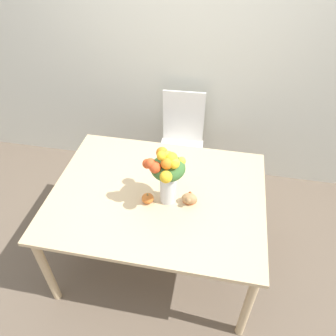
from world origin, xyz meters
The scene contains 7 objects.
ground_plane centered at (0.00, 0.00, 0.00)m, with size 12.00×12.00×0.00m, color brown.
wall_back centered at (0.00, 1.26, 1.35)m, with size 8.00×0.06×2.70m.
dining_table centered at (0.00, 0.00, 0.70)m, with size 1.54×1.18×0.77m.
flower_vase centered at (0.08, -0.06, 1.04)m, with size 0.27×0.31×0.46m.
pumpkin centered at (-0.05, -0.10, 0.81)m, with size 0.09×0.09×0.08m.
turkey_figurine centered at (0.24, -0.03, 0.82)m, with size 0.11×0.14×0.09m.
dining_chair_near_window centered at (0.03, 0.95, 0.52)m, with size 0.44×0.44×1.02m.
Camera 1 is at (0.39, -1.61, 2.48)m, focal length 35.00 mm.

